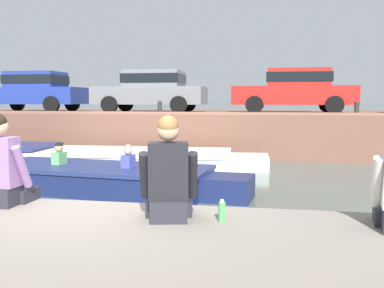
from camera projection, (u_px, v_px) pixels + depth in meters
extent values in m
plane|color=#4C605B|center=(183.00, 190.00, 9.26)|extent=(400.00, 400.00, 0.00)
cube|color=brown|center=(220.00, 131.00, 16.63)|extent=(60.00, 6.00, 1.46)
cube|color=#925F4C|center=(211.00, 113.00, 13.73)|extent=(60.00, 0.24, 0.08)
cube|color=white|center=(132.00, 160.00, 12.44)|extent=(5.67, 2.38, 0.39)
cube|color=white|center=(248.00, 162.00, 12.00)|extent=(1.16, 1.23, 0.39)
cube|color=white|center=(132.00, 152.00, 12.41)|extent=(5.73, 2.44, 0.08)
cube|color=brown|center=(118.00, 155.00, 12.48)|extent=(0.31, 1.95, 0.06)
cube|color=navy|center=(98.00, 180.00, 9.15)|extent=(4.88, 2.22, 0.46)
cube|color=navy|center=(228.00, 188.00, 8.36)|extent=(1.04, 1.03, 0.46)
cube|color=navy|center=(98.00, 168.00, 9.13)|extent=(4.94, 2.28, 0.08)
cube|color=brown|center=(83.00, 172.00, 9.24)|extent=(0.41, 1.54, 0.06)
cube|color=black|center=(2.00, 170.00, 9.83)|extent=(0.18, 0.22, 0.45)
cube|color=#4C51B2|center=(128.00, 165.00, 8.92)|extent=(0.23, 0.34, 0.44)
sphere|color=beige|center=(128.00, 150.00, 8.89)|extent=(0.19, 0.19, 0.19)
sphere|color=gray|center=(128.00, 148.00, 8.88)|extent=(0.17, 0.17, 0.17)
cube|color=#66B26B|center=(59.00, 162.00, 9.38)|extent=(0.23, 0.34, 0.44)
sphere|color=tan|center=(59.00, 148.00, 9.35)|extent=(0.19, 0.19, 0.19)
sphere|color=black|center=(59.00, 146.00, 9.34)|extent=(0.17, 0.17, 0.17)
cube|color=#233893|center=(33.00, 96.00, 16.71)|extent=(3.94, 1.69, 0.64)
cube|color=#233893|center=(36.00, 80.00, 16.62)|extent=(1.97, 1.49, 0.60)
cube|color=black|center=(36.00, 80.00, 16.62)|extent=(2.05, 1.52, 0.33)
cylinder|color=black|center=(17.00, 104.00, 17.80)|extent=(0.60, 0.18, 0.60)
cylinder|color=black|center=(51.00, 104.00, 15.70)|extent=(0.60, 0.18, 0.60)
cylinder|color=black|center=(72.00, 104.00, 17.39)|extent=(0.60, 0.18, 0.60)
cube|color=slate|center=(150.00, 96.00, 15.91)|extent=(4.10, 1.75, 0.64)
cube|color=slate|center=(154.00, 79.00, 15.81)|extent=(2.05, 1.53, 0.60)
cube|color=black|center=(154.00, 79.00, 15.81)|extent=(2.13, 1.57, 0.33)
cylinder|color=black|center=(109.00, 104.00, 15.29)|extent=(0.60, 0.18, 0.60)
cylinder|color=black|center=(126.00, 104.00, 17.03)|extent=(0.60, 0.18, 0.60)
cylinder|color=black|center=(179.00, 105.00, 14.85)|extent=(0.60, 0.18, 0.60)
cylinder|color=black|center=(188.00, 104.00, 16.59)|extent=(0.60, 0.18, 0.60)
cube|color=#B2231E|center=(293.00, 95.00, 15.03)|extent=(4.20, 1.77, 0.64)
cube|color=#B2231E|center=(298.00, 78.00, 14.93)|extent=(2.11, 1.55, 0.60)
cube|color=black|center=(298.00, 78.00, 14.93)|extent=(2.19, 1.58, 0.33)
cylinder|color=black|center=(254.00, 105.00, 14.42)|extent=(0.60, 0.18, 0.60)
cylinder|color=black|center=(256.00, 104.00, 16.16)|extent=(0.60, 0.18, 0.60)
cylinder|color=black|center=(334.00, 105.00, 13.96)|extent=(0.60, 0.18, 0.60)
cylinder|color=black|center=(327.00, 104.00, 15.70)|extent=(0.60, 0.18, 0.60)
cylinder|color=#2D2B28|center=(160.00, 109.00, 14.14)|extent=(0.14, 0.14, 0.35)
sphere|color=#2D2B28|center=(160.00, 103.00, 14.12)|extent=(0.15, 0.15, 0.15)
cylinder|color=#2D2B28|center=(357.00, 109.00, 13.08)|extent=(0.14, 0.14, 0.35)
sphere|color=#2D2B28|center=(357.00, 103.00, 13.06)|extent=(0.15, 0.15, 0.15)
cube|color=#282833|center=(1.00, 196.00, 4.46)|extent=(0.35, 0.29, 0.20)
cube|color=#282833|center=(14.00, 194.00, 4.68)|extent=(0.45, 0.33, 0.14)
cube|color=#8C669E|center=(0.00, 162.00, 4.43)|extent=(0.37, 0.23, 0.52)
cylinder|color=#8C669E|center=(22.00, 167.00, 4.44)|extent=(0.10, 0.29, 0.47)
cube|color=#282833|center=(169.00, 210.00, 3.92)|extent=(0.39, 0.34, 0.20)
cube|color=#282833|center=(169.00, 207.00, 4.14)|extent=(0.50, 0.40, 0.14)
cube|color=black|center=(168.00, 171.00, 3.88)|extent=(0.40, 0.29, 0.52)
cylinder|color=black|center=(192.00, 175.00, 3.94)|extent=(0.15, 0.30, 0.47)
cylinder|color=black|center=(145.00, 176.00, 3.93)|extent=(0.15, 0.30, 0.47)
sphere|color=tan|center=(168.00, 130.00, 3.84)|extent=(0.20, 0.20, 0.20)
sphere|color=olive|center=(168.00, 126.00, 3.83)|extent=(0.19, 0.19, 0.19)
cylinder|color=silver|center=(377.00, 182.00, 3.64)|extent=(0.13, 0.30, 0.47)
cylinder|color=#4CB259|center=(222.00, 212.00, 3.88)|extent=(0.06, 0.06, 0.18)
cylinder|color=white|center=(222.00, 201.00, 3.87)|extent=(0.04, 0.04, 0.02)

